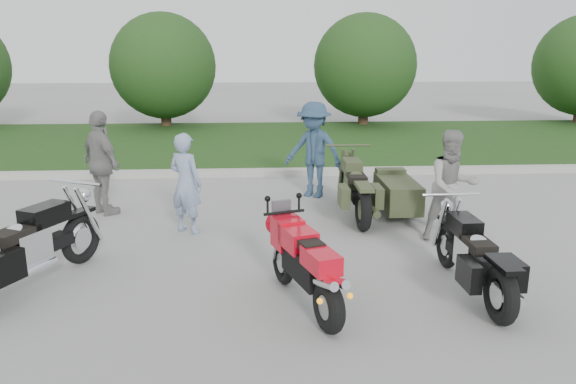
{
  "coord_description": "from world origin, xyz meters",
  "views": [
    {
      "loc": [
        0.13,
        -6.46,
        2.86
      ],
      "look_at": [
        0.59,
        1.44,
        0.8
      ],
      "focal_mm": 35.0,
      "sensor_mm": 36.0,
      "label": 1
    }
  ],
  "objects": [
    {
      "name": "person_denim",
      "position": [
        1.25,
        4.15,
        0.92
      ],
      "size": [
        1.37,
        1.21,
        1.85
      ],
      "primitive_type": "imported",
      "rotation": [
        0.0,
        0.0,
        -0.55
      ],
      "color": "#2D465F",
      "rests_on": "ground"
    },
    {
      "name": "sportbike_red",
      "position": [
        0.66,
        -0.66,
        0.53
      ],
      "size": [
        0.75,
        1.84,
        0.9
      ],
      "rotation": [
        0.0,
        0.0,
        0.31
      ],
      "color": "black",
      "rests_on": "ground"
    },
    {
      "name": "person_back",
      "position": [
        -2.52,
        3.17,
        0.91
      ],
      "size": [
        1.05,
        1.08,
        1.82
      ],
      "primitive_type": "imported",
      "rotation": [
        0.0,
        0.0,
        2.31
      ],
      "color": "gray",
      "rests_on": "ground"
    },
    {
      "name": "ground",
      "position": [
        0.0,
        0.0,
        0.0
      ],
      "size": [
        80.0,
        80.0,
        0.0
      ],
      "primitive_type": "plane",
      "color": "#9B9B96",
      "rests_on": "ground"
    },
    {
      "name": "cruiser_sidecar",
      "position": [
        2.25,
        2.72,
        0.43
      ],
      "size": [
        1.21,
        2.4,
        0.93
      ],
      "rotation": [
        0.0,
        0.0,
        -0.0
      ],
      "color": "black",
      "rests_on": "ground"
    },
    {
      "name": "tree_mid_left",
      "position": [
        -3.0,
        13.5,
        2.19
      ],
      "size": [
        3.6,
        3.6,
        4.0
      ],
      "color": "#3F2B1C",
      "rests_on": "ground"
    },
    {
      "name": "person_grey",
      "position": [
        3.05,
        1.5,
        0.84
      ],
      "size": [
        0.87,
        0.71,
        1.68
      ],
      "primitive_type": "imported",
      "rotation": [
        0.0,
        0.0,
        0.09
      ],
      "color": "gray",
      "rests_on": "ground"
    },
    {
      "name": "curb",
      "position": [
        0.0,
        6.0,
        0.07
      ],
      "size": [
        60.0,
        0.3,
        0.15
      ],
      "primitive_type": "cube",
      "color": "#AFADA5",
      "rests_on": "ground"
    },
    {
      "name": "cruiser_left",
      "position": [
        -2.67,
        -0.04,
        0.49
      ],
      "size": [
        1.21,
        2.32,
        0.96
      ],
      "rotation": [
        0.0,
        0.0,
        -0.44
      ],
      "color": "black",
      "rests_on": "ground"
    },
    {
      "name": "tree_mid_right",
      "position": [
        4.0,
        13.5,
        2.19
      ],
      "size": [
        3.6,
        3.6,
        4.0
      ],
      "color": "#3F2B1C",
      "rests_on": "ground"
    },
    {
      "name": "cruiser_right",
      "position": [
        2.67,
        -0.47,
        0.44
      ],
      "size": [
        0.39,
        2.22,
        0.85
      ],
      "rotation": [
        0.0,
        0.0,
        0.03
      ],
      "color": "black",
      "rests_on": "ground"
    },
    {
      "name": "grass_strip",
      "position": [
        0.0,
        10.15,
        0.07
      ],
      "size": [
        60.0,
        8.0,
        0.14
      ],
      "primitive_type": "cube",
      "color": "#2E4F1B",
      "rests_on": "ground"
    },
    {
      "name": "person_stripe",
      "position": [
        -0.97,
        2.1,
        0.79
      ],
      "size": [
        0.69,
        0.63,
        1.59
      ],
      "primitive_type": "imported",
      "rotation": [
        0.0,
        0.0,
        2.58
      ],
      "color": "#8597B5",
      "rests_on": "ground"
    }
  ]
}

